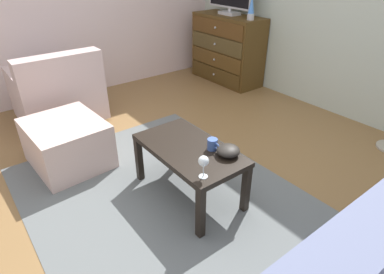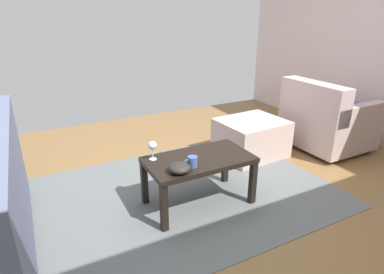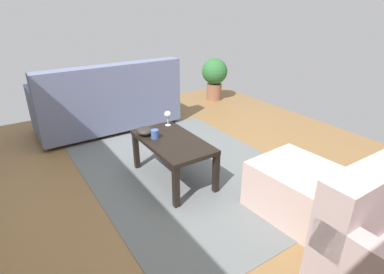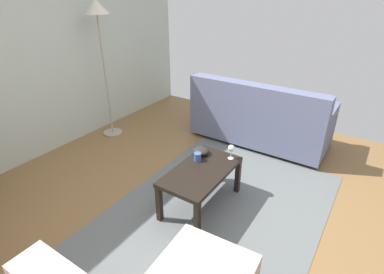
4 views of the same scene
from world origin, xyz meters
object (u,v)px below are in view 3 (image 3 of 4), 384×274
(potted_plant, at_px, (215,75))
(mug, at_px, (155,134))
(wine_glass, at_px, (168,115))
(bowl_decorative, at_px, (145,131))
(couch_large, at_px, (108,103))
(coffee_table, at_px, (173,145))
(ottoman, at_px, (298,190))

(potted_plant, bearing_deg, mug, 130.74)
(wine_glass, distance_m, bowl_decorative, 0.33)
(bowl_decorative, bearing_deg, potted_plant, -51.83)
(potted_plant, bearing_deg, couch_large, 97.49)
(coffee_table, bearing_deg, bowl_decorative, 32.49)
(bowl_decorative, relative_size, ottoman, 0.24)
(couch_large, xyz_separation_m, potted_plant, (0.26, -2.00, 0.08))
(wine_glass, distance_m, couch_large, 1.33)
(wine_glass, relative_size, mug, 1.38)
(wine_glass, bearing_deg, bowl_decorative, 106.82)
(coffee_table, relative_size, bowl_decorative, 5.21)
(bowl_decorative, distance_m, ottoman, 1.50)
(bowl_decorative, height_order, couch_large, couch_large)
(couch_large, distance_m, ottoman, 2.74)
(potted_plant, bearing_deg, coffee_table, 134.44)
(wine_glass, height_order, mug, wine_glass)
(wine_glass, xyz_separation_m, mug, (-0.22, 0.27, -0.07))
(coffee_table, bearing_deg, ottoman, -149.25)
(couch_large, relative_size, ottoman, 2.64)
(coffee_table, relative_size, couch_large, 0.47)
(mug, bearing_deg, couch_large, -2.54)
(couch_large, height_order, ottoman, couch_large)
(coffee_table, xyz_separation_m, bowl_decorative, (0.25, 0.16, 0.10))
(bowl_decorative, bearing_deg, ottoman, -148.90)
(wine_glass, relative_size, potted_plant, 0.22)
(bowl_decorative, bearing_deg, mug, -163.69)
(coffee_table, distance_m, potted_plant, 2.73)
(mug, height_order, couch_large, couch_large)
(mug, height_order, bowl_decorative, mug)
(coffee_table, distance_m, wine_glass, 0.41)
(bowl_decorative, bearing_deg, couch_large, -4.29)
(mug, xyz_separation_m, bowl_decorative, (0.13, 0.04, -0.01))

